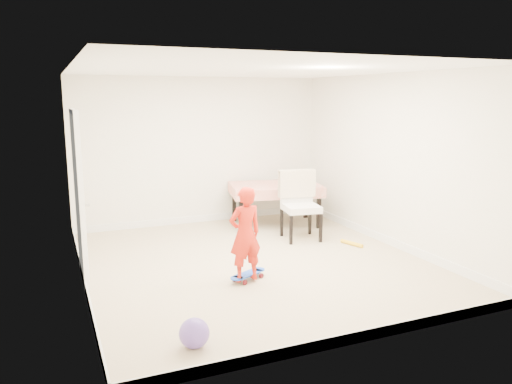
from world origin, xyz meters
name	(u,v)px	position (x,y,z in m)	size (l,w,h in m)	color
ground	(255,262)	(0.00, 0.00, 0.00)	(5.00, 5.00, 0.00)	tan
ceiling	(255,71)	(0.00, 0.00, 2.58)	(4.50, 5.00, 0.04)	white
wall_back	(201,151)	(0.00, 2.48, 1.30)	(4.50, 0.04, 2.60)	silver
wall_front	(363,206)	(0.00, -2.48, 1.30)	(4.50, 0.04, 2.60)	silver
wall_left	(79,180)	(-2.23, 0.00, 1.30)	(0.04, 5.00, 2.60)	silver
wall_right	(391,161)	(2.23, 0.00, 1.30)	(0.04, 5.00, 2.60)	silver
door	(79,198)	(-2.22, 0.30, 1.02)	(0.10, 0.94, 2.11)	white
baseboard_back	(202,218)	(0.00, 2.49, 0.06)	(4.50, 0.02, 0.12)	white
baseboard_front	(359,337)	(0.00, -2.49, 0.06)	(4.50, 0.02, 0.12)	white
baseboard_left	(85,281)	(-2.24, 0.00, 0.06)	(0.02, 5.00, 0.12)	white
baseboard_right	(388,240)	(2.24, 0.00, 0.06)	(0.02, 5.00, 0.12)	white
dining_table	(275,204)	(1.15, 1.80, 0.36)	(1.56, 0.98, 0.73)	#B21909
dining_chair	(301,206)	(1.13, 0.78, 0.55)	(0.60, 0.68, 1.10)	white
skateboard	(248,276)	(-0.34, -0.58, 0.04)	(0.57, 0.21, 0.09)	blue
child	(245,237)	(-0.41, -0.66, 0.58)	(0.43, 0.28, 1.17)	red
balloon	(194,333)	(-1.43, -1.98, 0.14)	(0.28, 0.28, 0.28)	#6649B0
foam_toy	(352,243)	(1.69, 0.16, 0.03)	(0.06, 0.06, 0.40)	yellow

